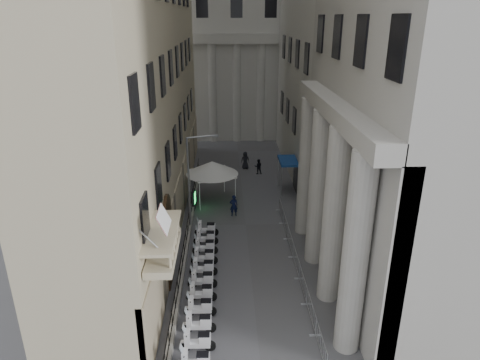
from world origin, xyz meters
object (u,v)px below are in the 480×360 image
at_px(pedestrian_a, 234,206).
at_px(pedestrian_b, 258,167).
at_px(street_lamp, 192,176).
at_px(info_kiosk, 194,200).
at_px(security_tent, 219,170).

bearing_deg(pedestrian_a, pedestrian_b, -116.45).
bearing_deg(street_lamp, info_kiosk, 76.88).
bearing_deg(pedestrian_b, street_lamp, 63.59).
bearing_deg(pedestrian_b, info_kiosk, 53.86).
xyz_separation_m(pedestrian_a, pedestrian_b, (2.72, 9.74, -0.11)).
relative_size(info_kiosk, pedestrian_a, 0.96).
xyz_separation_m(street_lamp, info_kiosk, (-0.24, 3.50, -3.38)).
distance_m(info_kiosk, pedestrian_b, 10.32).
xyz_separation_m(security_tent, pedestrian_b, (3.93, 7.06, -2.24)).
height_order(security_tent, pedestrian_a, security_tent).
relative_size(pedestrian_a, pedestrian_b, 1.14).
relative_size(street_lamp, pedestrian_b, 4.60).
distance_m(info_kiosk, pedestrian_a, 3.57).
xyz_separation_m(security_tent, info_kiosk, (-2.09, -1.32, -2.16)).
bearing_deg(street_lamp, pedestrian_a, 17.94).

